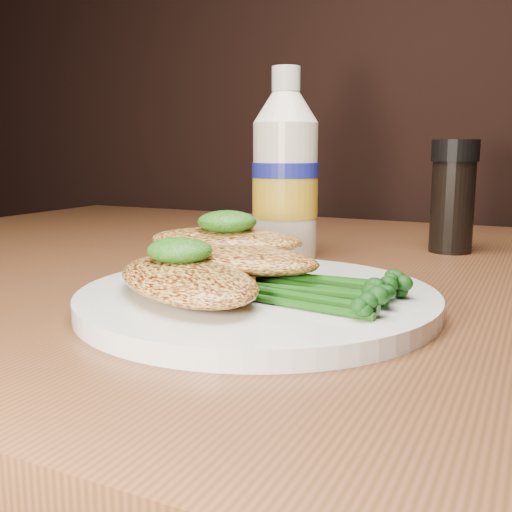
% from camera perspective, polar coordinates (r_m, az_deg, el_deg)
% --- Properties ---
extents(plate, '(0.26, 0.26, 0.01)m').
position_cam_1_polar(plate, '(0.44, 0.15, -4.13)').
color(plate, white).
rests_on(plate, dining_table).
extents(chicken_front, '(0.17, 0.15, 0.02)m').
position_cam_1_polar(chicken_front, '(0.42, -6.66, -2.20)').
color(chicken_front, gold).
rests_on(chicken_front, plate).
extents(chicken_mid, '(0.14, 0.08, 0.02)m').
position_cam_1_polar(chicken_mid, '(0.45, -1.79, -0.27)').
color(chicken_mid, gold).
rests_on(chicken_mid, plate).
extents(chicken_back, '(0.14, 0.08, 0.02)m').
position_cam_1_polar(chicken_back, '(0.49, -2.97, 1.49)').
color(chicken_back, gold).
rests_on(chicken_back, plate).
extents(pesto_front, '(0.06, 0.05, 0.02)m').
position_cam_1_polar(pesto_front, '(0.42, -7.32, 0.54)').
color(pesto_front, black).
rests_on(pesto_front, chicken_front).
extents(pesto_back, '(0.05, 0.05, 0.02)m').
position_cam_1_polar(pesto_back, '(0.48, -2.80, 3.30)').
color(pesto_back, black).
rests_on(pesto_back, chicken_back).
extents(broccolini_bundle, '(0.15, 0.13, 0.02)m').
position_cam_1_polar(broccolini_bundle, '(0.41, 6.09, -2.68)').
color(broccolini_bundle, '#174910').
rests_on(broccolini_bundle, plate).
extents(mayo_bottle, '(0.09, 0.09, 0.20)m').
position_cam_1_polar(mayo_bottle, '(0.63, 2.82, 8.80)').
color(mayo_bottle, white).
rests_on(mayo_bottle, dining_table).
extents(pepper_grinder, '(0.06, 0.06, 0.12)m').
position_cam_1_polar(pepper_grinder, '(0.70, 18.34, 5.42)').
color(pepper_grinder, black).
rests_on(pepper_grinder, dining_table).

